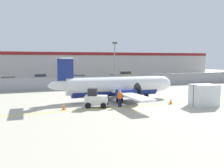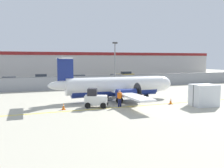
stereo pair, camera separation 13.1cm
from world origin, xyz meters
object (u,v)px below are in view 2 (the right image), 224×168
(parked_car_2, at_px, (79,79))
(parked_car_4, at_px, (126,75))
(cargo_container, at_px, (204,95))
(traffic_cone_far_left, at_px, (64,106))
(parked_car_3, at_px, (117,78))
(commuter_airplane, at_px, (117,86))
(parked_car_1, at_px, (41,78))
(ground_crew_worker, at_px, (120,98))
(parked_car_0, at_px, (9,81))
(apron_light_pole, at_px, (115,62))
(traffic_cone_near_right, at_px, (171,101))
(baggage_tug, at_px, (95,99))
(traffic_cone_near_left, at_px, (142,94))

(parked_car_2, height_order, parked_car_4, same)
(cargo_container, height_order, traffic_cone_far_left, cargo_container)
(parked_car_3, bearing_deg, cargo_container, -90.71)
(commuter_airplane, bearing_deg, parked_car_1, 105.59)
(commuter_airplane, bearing_deg, cargo_container, -41.27)
(cargo_container, bearing_deg, ground_crew_worker, 169.74)
(parked_car_0, distance_m, parked_car_4, 27.34)
(traffic_cone_far_left, height_order, apron_light_pole, apron_light_pole)
(parked_car_0, xyz_separation_m, parked_car_2, (12.69, 0.25, 0.00))
(traffic_cone_near_right, xyz_separation_m, parked_car_4, (9.47, 33.00, 0.58))
(commuter_airplane, bearing_deg, parked_car_3, 69.37)
(baggage_tug, bearing_deg, traffic_cone_far_left, -156.89)
(baggage_tug, bearing_deg, parked_car_4, 83.99)
(commuter_airplane, height_order, parked_car_0, commuter_airplane)
(parked_car_2, xyz_separation_m, apron_light_pole, (2.59, -12.12, 3.41))
(parked_car_4, bearing_deg, traffic_cone_near_right, 76.00)
(ground_crew_worker, relative_size, parked_car_2, 0.40)
(parked_car_1, height_order, parked_car_2, same)
(traffic_cone_near_right, xyz_separation_m, apron_light_pole, (-1.29, 12.85, 3.99))
(parked_car_1, bearing_deg, parked_car_3, 161.41)
(traffic_cone_near_left, distance_m, parked_car_3, 17.66)
(traffic_cone_near_right, relative_size, parked_car_2, 0.15)
(ground_crew_worker, distance_m, parked_car_1, 29.82)
(traffic_cone_near_right, bearing_deg, traffic_cone_near_left, 91.80)
(traffic_cone_near_right, distance_m, parked_car_0, 29.78)
(ground_crew_worker, xyz_separation_m, apron_light_pole, (4.40, 12.40, 3.35))
(parked_car_3, relative_size, apron_light_pole, 0.58)
(traffic_cone_far_left, bearing_deg, traffic_cone_near_left, 24.82)
(commuter_airplane, distance_m, apron_light_pole, 9.45)
(cargo_container, bearing_deg, parked_car_1, 119.42)
(traffic_cone_near_left, height_order, traffic_cone_far_left, same)
(baggage_tug, bearing_deg, apron_light_pole, 82.95)
(traffic_cone_near_left, bearing_deg, baggage_tug, -147.08)
(parked_car_0, bearing_deg, traffic_cone_far_left, 107.06)
(traffic_cone_near_left, height_order, parked_car_1, parked_car_1)
(parked_car_4, distance_m, apron_light_pole, 23.09)
(parked_car_0, bearing_deg, cargo_container, 129.63)
(parked_car_3, bearing_deg, commuter_airplane, -110.90)
(parked_car_2, bearing_deg, parked_car_0, -175.83)
(commuter_airplane, height_order, traffic_cone_near_left, commuter_airplane)
(cargo_container, xyz_separation_m, parked_car_0, (-19.13, 26.80, -0.21))
(commuter_airplane, bearing_deg, traffic_cone_near_right, -43.26)
(traffic_cone_near_left, distance_m, apron_light_pole, 7.83)
(ground_crew_worker, bearing_deg, parked_car_1, 0.94)
(traffic_cone_near_left, xyz_separation_m, apron_light_pole, (-1.10, 6.65, 3.99))
(ground_crew_worker, bearing_deg, traffic_cone_near_right, -103.42)
(parked_car_2, height_order, apron_light_pole, apron_light_pole)
(commuter_airplane, bearing_deg, traffic_cone_far_left, -153.15)
(traffic_cone_near_right, xyz_separation_m, parked_car_0, (-16.58, 24.73, 0.58))
(cargo_container, xyz_separation_m, traffic_cone_near_right, (-2.55, 2.07, -0.79))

